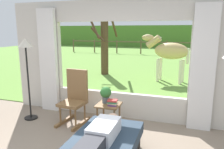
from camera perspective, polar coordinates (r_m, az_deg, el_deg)
The scene contains 14 objects.
back_wall_with_window at distance 4.74m, azimuth 1.77°, elevation 3.43°, with size 5.20×0.12×2.55m.
curtain_panel_left at distance 5.36m, azimuth -16.29°, elevation 3.39°, with size 0.44×0.10×2.40m, color silver.
curtain_panel_right at distance 4.42m, azimuth 22.67°, elevation 1.29°, with size 0.44×0.10×2.40m, color silver.
outdoor_pasture_lawn at distance 15.57m, azimuth 13.46°, elevation 4.25°, with size 36.00×21.68×0.02m, color olive.
distant_hill_ridge at distance 25.28m, azimuth 15.70°, elevation 9.57°, with size 36.00×2.00×2.40m, color #4E7C2E.
reclining_person at distance 3.03m, azimuth -3.46°, elevation -15.97°, with size 0.35×1.43×0.22m.
rocking_chair at distance 4.63m, azimuth -9.67°, elevation -5.86°, with size 0.52×0.71×1.12m.
side_table at distance 4.27m, azimuth -0.88°, elevation -8.92°, with size 0.44×0.44×0.52m.
potted_plant at distance 4.26m, azimuth -1.64°, elevation -5.04°, with size 0.22×0.22×0.32m.
book_stack at distance 4.14m, azimuth 0.10°, elevation -7.33°, with size 0.20×0.17×0.11m.
floor_lamp_left at distance 4.90m, azimuth -21.53°, elevation 4.84°, with size 0.32×0.32×1.75m.
horse at distance 8.27m, azimuth 14.63°, elevation 5.92°, with size 1.82×0.83×1.73m.
pasture_tree at distance 9.36m, azimuth -2.04°, elevation 7.88°, with size 1.24×1.22×2.54m.
pasture_fence_line at distance 17.31m, azimuth 14.14°, elevation 7.38°, with size 16.10×0.10×1.10m.
Camera 1 is at (1.35, -2.23, 1.93)m, focal length 34.95 mm.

